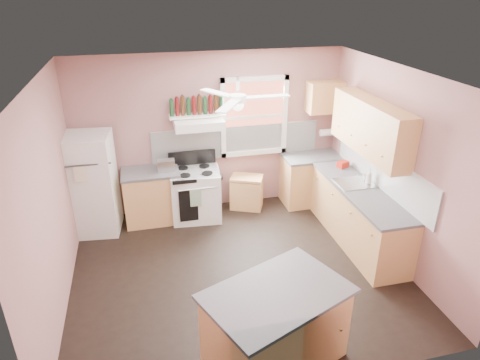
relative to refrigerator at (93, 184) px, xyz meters
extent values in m
plane|color=black|center=(1.95, -1.60, -0.81)|extent=(4.50, 4.50, 0.00)
plane|color=white|center=(1.95, -1.60, 1.89)|extent=(4.50, 4.50, 0.00)
cube|color=#946563|center=(1.95, 0.43, 0.54)|extent=(4.50, 0.05, 2.70)
cube|color=#946563|center=(4.22, -1.60, 0.54)|extent=(0.05, 4.00, 2.70)
cube|color=#946563|center=(-0.32, -1.60, 0.54)|extent=(0.05, 4.00, 2.70)
cube|color=white|center=(2.40, 0.39, 0.36)|extent=(2.90, 0.03, 0.55)
cube|color=white|center=(4.18, -1.30, 0.36)|extent=(0.03, 2.60, 0.55)
cube|color=brown|center=(2.70, 0.39, 0.79)|extent=(1.00, 0.02, 1.20)
cube|color=white|center=(2.70, 0.36, 0.79)|extent=(1.16, 0.07, 1.36)
cube|color=white|center=(0.00, 0.00, 0.00)|extent=(0.76, 0.74, 1.62)
cube|color=tan|center=(0.89, 0.10, -0.38)|extent=(0.90, 0.60, 0.86)
cube|color=#4B4A4D|center=(0.89, 0.10, 0.07)|extent=(0.92, 0.62, 0.04)
cube|color=silver|center=(1.15, 0.07, 0.18)|extent=(0.28, 0.17, 0.18)
cube|color=white|center=(1.61, 0.02, -0.38)|extent=(0.85, 0.71, 0.86)
cube|color=white|center=(1.72, 0.15, 0.81)|extent=(0.78, 0.50, 0.14)
cube|color=white|center=(1.72, 0.27, 0.91)|extent=(0.90, 0.26, 0.03)
cube|color=tan|center=(2.52, 0.15, -0.54)|extent=(0.64, 0.55, 0.54)
cube|color=tan|center=(3.70, 0.10, -0.38)|extent=(1.00, 0.60, 0.86)
cube|color=tan|center=(3.90, -1.30, -0.38)|extent=(0.60, 2.20, 0.86)
cube|color=#4B4A4D|center=(3.70, 0.10, 0.07)|extent=(1.02, 0.62, 0.04)
cube|color=#4B4A4D|center=(3.89, -1.30, 0.07)|extent=(0.62, 2.22, 0.04)
cube|color=silver|center=(3.89, -1.10, 0.08)|extent=(0.55, 0.45, 0.03)
cylinder|color=silver|center=(4.05, -1.10, 0.16)|extent=(0.03, 0.03, 0.14)
cube|color=tan|center=(4.03, -1.10, 0.97)|extent=(0.33, 1.80, 0.76)
cube|color=tan|center=(3.90, 0.23, 1.09)|extent=(0.60, 0.33, 0.52)
cylinder|color=white|center=(4.02, 0.26, 0.44)|extent=(0.26, 0.12, 0.12)
cube|color=tan|center=(1.97, -3.20, -0.38)|extent=(1.56, 1.30, 0.86)
cube|color=#4B4A4D|center=(1.97, -3.20, 0.07)|extent=(1.66, 1.40, 0.04)
cylinder|color=white|center=(1.95, -1.60, 1.64)|extent=(0.20, 0.20, 0.08)
imported|color=silver|center=(4.08, -1.16, 0.21)|extent=(0.12, 0.12, 0.23)
cube|color=red|center=(3.99, -0.48, 0.14)|extent=(0.21, 0.18, 0.10)
cylinder|color=#143819|center=(1.32, 0.27, 1.06)|extent=(0.06, 0.06, 0.27)
cylinder|color=#590F0F|center=(1.41, 0.27, 1.07)|extent=(0.06, 0.06, 0.29)
cylinder|color=#3F230F|center=(1.50, 0.27, 1.08)|extent=(0.06, 0.06, 0.31)
cylinder|color=#143819|center=(1.59, 0.27, 1.06)|extent=(0.06, 0.06, 0.27)
cylinder|color=#590F0F|center=(1.68, 0.27, 1.07)|extent=(0.06, 0.06, 0.29)
cylinder|color=#3F230F|center=(1.76, 0.27, 1.08)|extent=(0.06, 0.06, 0.31)
cylinder|color=#143819|center=(1.85, 0.27, 1.06)|extent=(0.06, 0.06, 0.27)
cylinder|color=#590F0F|center=(1.94, 0.27, 1.07)|extent=(0.06, 0.06, 0.29)
cylinder|color=#3F230F|center=(2.03, 0.27, 1.08)|extent=(0.06, 0.06, 0.31)
cylinder|color=#143819|center=(2.12, 0.27, 1.06)|extent=(0.06, 0.06, 0.27)
camera|label=1|loc=(0.82, -6.37, 2.89)|focal=32.00mm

